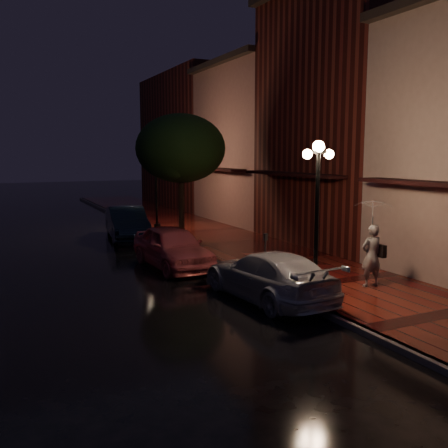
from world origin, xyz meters
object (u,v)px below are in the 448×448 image
silver_car (268,276)px  woman_with_umbrella (373,229)px  pink_car (173,247)px  streetlamp_far (156,183)px  street_tree (181,151)px  parking_meter (265,250)px  navy_car (127,223)px  streetlamp_near (317,210)px

silver_car → woman_with_umbrella: woman_with_umbrella is taller
pink_car → silver_car: size_ratio=0.94×
silver_car → streetlamp_far: bearing=-98.6°
pink_car → woman_with_umbrella: size_ratio=1.70×
street_tree → parking_meter: bearing=-91.7°
pink_car → navy_car: 6.76m
navy_car → parking_meter: parking_meter is taller
streetlamp_near → parking_meter: streetlamp_near is taller
pink_car → parking_meter: size_ratio=3.15×
parking_meter → woman_with_umbrella: bearing=-63.8°
silver_car → woman_with_umbrella: bearing=165.4°
parking_meter → pink_car: bearing=106.4°
woman_with_umbrella → silver_car: bearing=-4.4°
streetlamp_near → woman_with_umbrella: size_ratio=1.64×
navy_car → streetlamp_near: bearing=-74.1°
pink_car → parking_meter: (2.05, -3.11, 0.25)m
pink_car → woman_with_umbrella: woman_with_umbrella is taller
streetlamp_near → navy_car: bearing=98.8°
pink_car → navy_car: size_ratio=0.94×
navy_car → street_tree: bearing=-29.1°
parking_meter → navy_car: bearing=84.3°
street_tree → streetlamp_near: bearing=-91.3°
silver_car → woman_with_umbrella: 3.49m
pink_car → silver_car: (1.09, -4.93, -0.07)m
woman_with_umbrella → parking_meter: 3.41m
woman_with_umbrella → parking_meter: bearing=-41.0°
streetlamp_near → streetlamp_far: size_ratio=1.00×
navy_car → silver_car: size_ratio=0.99×
streetlamp_near → woman_with_umbrella: 2.41m
navy_car → woman_with_umbrella: 13.03m
parking_meter → streetlamp_near: bearing=-107.4°
streetlamp_near → street_tree: bearing=88.7°
streetlamp_near → pink_car: 6.46m
street_tree → pink_car: (-2.29, -5.14, -3.48)m
street_tree → parking_meter: size_ratio=4.07×
pink_car → silver_car: 5.05m
parking_meter → silver_car: bearing=-135.1°
streetlamp_far → woman_with_umbrella: 13.86m
pink_car → silver_car: pink_car is taller
street_tree → silver_car: 10.74m
street_tree → navy_car: street_tree is taller
silver_car → navy_car: bearing=-89.5°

